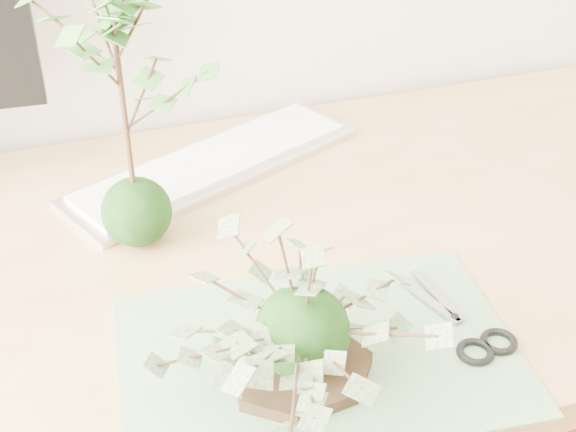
# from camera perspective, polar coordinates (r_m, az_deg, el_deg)

# --- Properties ---
(desk) EXTENTS (1.60, 0.70, 0.74)m
(desk) POSITION_cam_1_polar(r_m,az_deg,el_deg) (1.04, -6.24, -6.89)
(desk) COLOR tan
(desk) RESTS_ON ground_plane
(cutting_mat) EXTENTS (0.44, 0.32, 0.00)m
(cutting_mat) POSITION_cam_1_polar(r_m,az_deg,el_deg) (0.85, 2.18, -9.73)
(cutting_mat) COLOR #5F8E5C
(cutting_mat) RESTS_ON desk
(stone_dish) EXTENTS (0.17, 0.17, 0.01)m
(stone_dish) POSITION_cam_1_polar(r_m,az_deg,el_deg) (0.81, 0.99, -11.05)
(stone_dish) COLOR black
(stone_dish) RESTS_ON cutting_mat
(ivy_kokedama) EXTENTS (0.26, 0.26, 0.19)m
(ivy_kokedama) POSITION_cam_1_polar(r_m,az_deg,el_deg) (0.75, 1.06, -5.74)
(ivy_kokedama) COLOR black
(ivy_kokedama) RESTS_ON stone_dish
(maple_kokedama) EXTENTS (0.24, 0.24, 0.36)m
(maple_kokedama) POSITION_cam_1_polar(r_m,az_deg,el_deg) (0.90, -12.12, 11.49)
(maple_kokedama) COLOR black
(maple_kokedama) RESTS_ON desk
(keyboard) EXTENTS (0.47, 0.30, 0.02)m
(keyboard) POSITION_cam_1_polar(r_m,az_deg,el_deg) (1.16, -5.30, 3.70)
(keyboard) COLOR silver
(keyboard) RESTS_ON desk
(scissors) EXTENTS (0.08, 0.16, 0.01)m
(scissors) POSITION_cam_1_polar(r_m,az_deg,el_deg) (0.88, 12.86, -8.32)
(scissors) COLOR #91919C
(scissors) RESTS_ON cutting_mat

